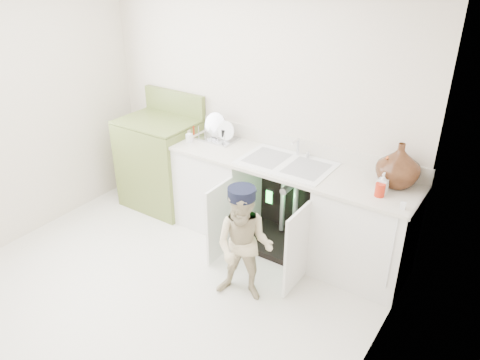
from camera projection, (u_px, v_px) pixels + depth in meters
name	position (u px, v px, depth m)	size (l,w,h in m)	color
ground	(160.00, 290.00, 4.08)	(3.50, 3.50, 0.00)	beige
room_shell	(147.00, 161.00, 3.51)	(6.00, 5.50, 1.26)	beige
counter_run	(289.00, 204.00, 4.46)	(2.44, 1.02, 1.27)	white
avocado_stove	(161.00, 162.00, 5.21)	(0.81, 0.65, 1.26)	olive
repair_worker	(244.00, 245.00, 3.79)	(0.59, 0.76, 1.03)	beige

